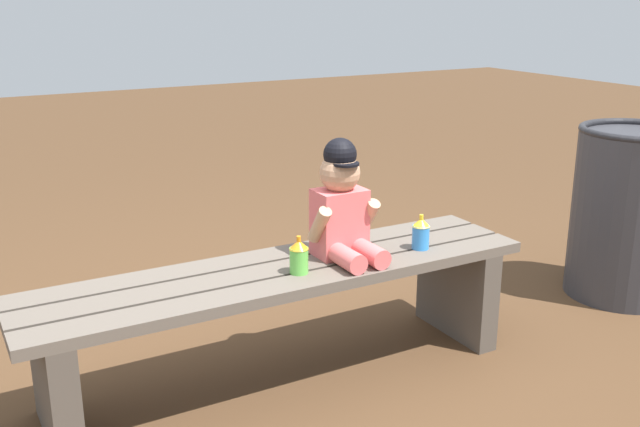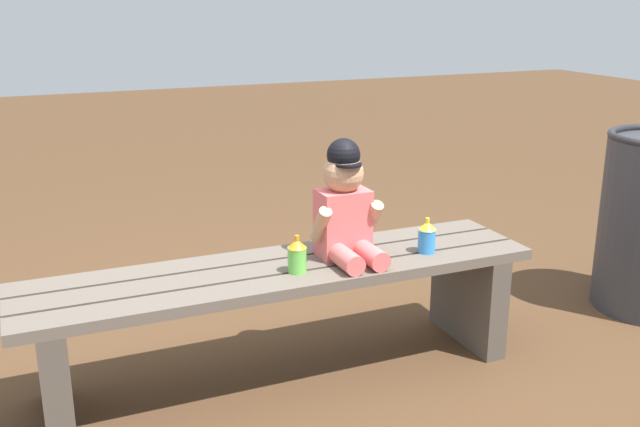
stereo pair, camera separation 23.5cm
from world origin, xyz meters
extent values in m
plane|color=#4C331E|center=(0.00, 0.00, 0.00)|extent=(16.00, 16.00, 0.00)
cube|color=#60564C|center=(0.00, -0.14, 0.39)|extent=(1.71, 0.12, 0.04)
cube|color=#60564C|center=(0.00, 0.00, 0.39)|extent=(1.71, 0.12, 0.04)
cube|color=#60564C|center=(0.00, 0.14, 0.39)|extent=(1.71, 0.12, 0.04)
cube|color=#524941|center=(-0.74, 0.00, 0.19)|extent=(0.08, 0.39, 0.37)
cube|color=#524941|center=(0.74, 0.00, 0.19)|extent=(0.08, 0.39, 0.37)
cube|color=#E56666|center=(0.22, 0.02, 0.52)|extent=(0.17, 0.12, 0.23)
sphere|color=tan|center=(0.22, 0.02, 0.70)|extent=(0.14, 0.14, 0.14)
cylinder|color=black|center=(0.22, -0.02, 0.73)|extent=(0.09, 0.09, 0.01)
sphere|color=black|center=(0.22, 0.02, 0.76)|extent=(0.11, 0.11, 0.11)
cylinder|color=#F06B6B|center=(0.18, -0.10, 0.44)|extent=(0.07, 0.16, 0.07)
cylinder|color=#F06B6B|center=(0.27, -0.10, 0.44)|extent=(0.07, 0.16, 0.07)
cylinder|color=tan|center=(0.13, -0.01, 0.54)|extent=(0.04, 0.12, 0.14)
cylinder|color=tan|center=(0.32, -0.01, 0.54)|extent=(0.04, 0.12, 0.14)
cylinder|color=#66CC4C|center=(0.02, -0.07, 0.45)|extent=(0.06, 0.06, 0.08)
cone|color=orange|center=(0.02, -0.07, 0.50)|extent=(0.06, 0.06, 0.03)
cylinder|color=orange|center=(0.02, -0.07, 0.52)|extent=(0.01, 0.01, 0.02)
cylinder|color=#338CE5|center=(0.50, -0.07, 0.45)|extent=(0.06, 0.06, 0.08)
cone|color=yellow|center=(0.50, -0.07, 0.50)|extent=(0.06, 0.06, 0.03)
cylinder|color=yellow|center=(0.50, -0.07, 0.52)|extent=(0.01, 0.01, 0.02)
camera|label=1|loc=(-0.98, -2.02, 1.27)|focal=41.19mm
camera|label=2|loc=(-0.77, -2.12, 1.27)|focal=41.19mm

